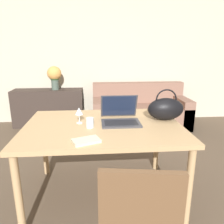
{
  "coord_description": "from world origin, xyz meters",
  "views": [
    {
      "loc": [
        -0.12,
        -1.39,
        1.45
      ],
      "look_at": [
        0.05,
        0.56,
        0.89
      ],
      "focal_mm": 35.0,
      "sensor_mm": 36.0,
      "label": 1
    }
  ],
  "objects_px": {
    "drinking_glass": "(90,123)",
    "wine_glass": "(79,112)",
    "couch": "(140,112)",
    "flower_vase": "(54,75)",
    "handbag": "(166,109)",
    "chair": "(138,222)",
    "laptop": "(120,115)"
  },
  "relations": [
    {
      "from": "couch",
      "to": "laptop",
      "type": "bearing_deg",
      "value": -107.49
    },
    {
      "from": "wine_glass",
      "to": "handbag",
      "type": "distance_m",
      "value": 0.85
    },
    {
      "from": "drinking_glass",
      "to": "wine_glass",
      "type": "distance_m",
      "value": 0.18
    },
    {
      "from": "couch",
      "to": "handbag",
      "type": "bearing_deg",
      "value": -95.05
    },
    {
      "from": "couch",
      "to": "wine_glass",
      "type": "bearing_deg",
      "value": -116.77
    },
    {
      "from": "couch",
      "to": "wine_glass",
      "type": "height_order",
      "value": "wine_glass"
    },
    {
      "from": "couch",
      "to": "drinking_glass",
      "type": "height_order",
      "value": "drinking_glass"
    },
    {
      "from": "chair",
      "to": "flower_vase",
      "type": "xyz_separation_m",
      "value": [
        -0.98,
        3.22,
        0.48
      ]
    },
    {
      "from": "couch",
      "to": "chair",
      "type": "bearing_deg",
      "value": -102.03
    },
    {
      "from": "chair",
      "to": "flower_vase",
      "type": "relative_size",
      "value": 2.02
    },
    {
      "from": "drinking_glass",
      "to": "flower_vase",
      "type": "distance_m",
      "value": 2.46
    },
    {
      "from": "wine_glass",
      "to": "handbag",
      "type": "height_order",
      "value": "handbag"
    },
    {
      "from": "laptop",
      "to": "flower_vase",
      "type": "bearing_deg",
      "value": 114.23
    },
    {
      "from": "laptop",
      "to": "wine_glass",
      "type": "bearing_deg",
      "value": -176.48
    },
    {
      "from": "chair",
      "to": "wine_glass",
      "type": "distance_m",
      "value": 1.13
    },
    {
      "from": "couch",
      "to": "laptop",
      "type": "xyz_separation_m",
      "value": [
        -0.63,
        -2.01,
        0.55
      ]
    },
    {
      "from": "couch",
      "to": "handbag",
      "type": "height_order",
      "value": "handbag"
    },
    {
      "from": "drinking_glass",
      "to": "wine_glass",
      "type": "xyz_separation_m",
      "value": [
        -0.1,
        0.13,
        0.07
      ]
    },
    {
      "from": "couch",
      "to": "drinking_glass",
      "type": "relative_size",
      "value": 19.74
    },
    {
      "from": "couch",
      "to": "drinking_glass",
      "type": "xyz_separation_m",
      "value": [
        -0.92,
        -2.17,
        0.53
      ]
    },
    {
      "from": "couch",
      "to": "drinking_glass",
      "type": "distance_m",
      "value": 2.42
    },
    {
      "from": "flower_vase",
      "to": "chair",
      "type": "bearing_deg",
      "value": -73.1
    },
    {
      "from": "flower_vase",
      "to": "wine_glass",
      "type": "bearing_deg",
      "value": -74.99
    },
    {
      "from": "chair",
      "to": "couch",
      "type": "distance_m",
      "value": 3.11
    },
    {
      "from": "handbag",
      "to": "flower_vase",
      "type": "bearing_deg",
      "value": 123.53
    },
    {
      "from": "drinking_glass",
      "to": "wine_glass",
      "type": "bearing_deg",
      "value": 127.92
    },
    {
      "from": "drinking_glass",
      "to": "handbag",
      "type": "bearing_deg",
      "value": 12.79
    },
    {
      "from": "couch",
      "to": "handbag",
      "type": "xyz_separation_m",
      "value": [
        -0.18,
        -2.0,
        0.6
      ]
    },
    {
      "from": "wine_glass",
      "to": "flower_vase",
      "type": "height_order",
      "value": "flower_vase"
    },
    {
      "from": "flower_vase",
      "to": "drinking_glass",
      "type": "bearing_deg",
      "value": -73.47
    },
    {
      "from": "drinking_glass",
      "to": "handbag",
      "type": "relative_size",
      "value": 0.26
    },
    {
      "from": "wine_glass",
      "to": "handbag",
      "type": "xyz_separation_m",
      "value": [
        0.85,
        0.04,
        0.0
      ]
    }
  ]
}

